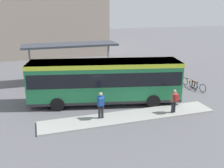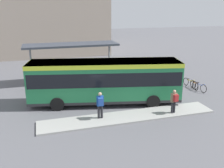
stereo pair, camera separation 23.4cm
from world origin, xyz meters
name	(u,v)px [view 2 (the right image)]	position (x,y,z in m)	size (l,w,h in m)	color
ground_plane	(105,103)	(0.00, 0.00, 0.00)	(120.00, 120.00, 0.00)	#5B5B60
curb_island	(129,117)	(0.83, -2.93, 0.06)	(11.64, 1.80, 0.12)	#9E9E99
city_bus	(105,79)	(0.01, 0.00, 1.86)	(11.13, 4.73, 3.18)	#237A47
pedestrian_waiting	(100,104)	(-1.04, -2.77, 1.11)	(0.43, 0.45, 1.73)	#232328
pedestrian_companion	(174,100)	(3.82, -3.35, 1.05)	(0.42, 0.46, 1.62)	#232328
bicycle_blue	(199,87)	(8.40, 0.37, 0.36)	(0.48, 1.66, 0.72)	black
bicycle_orange	(194,85)	(8.35, 1.03, 0.34)	(0.48, 1.57, 0.68)	black
bicycle_yellow	(189,83)	(8.30, 1.69, 0.35)	(0.48, 1.61, 0.70)	black
station_shelter	(71,46)	(-1.55, 6.34, 3.44)	(8.64, 2.61, 3.60)	#383D47
potted_planter_near_shelter	(63,81)	(-2.71, 4.18, 0.69)	(1.03, 1.03, 1.36)	slate
potted_planter_far_side	(42,84)	(-4.47, 4.21, 0.64)	(0.69, 0.69, 1.20)	slate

